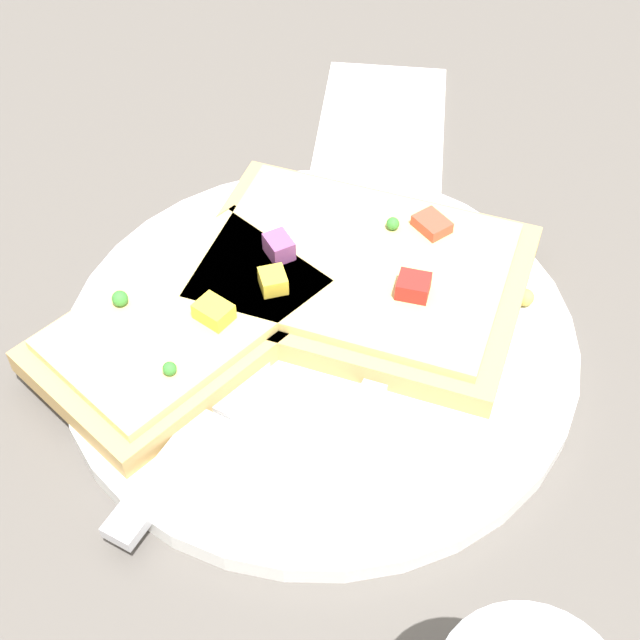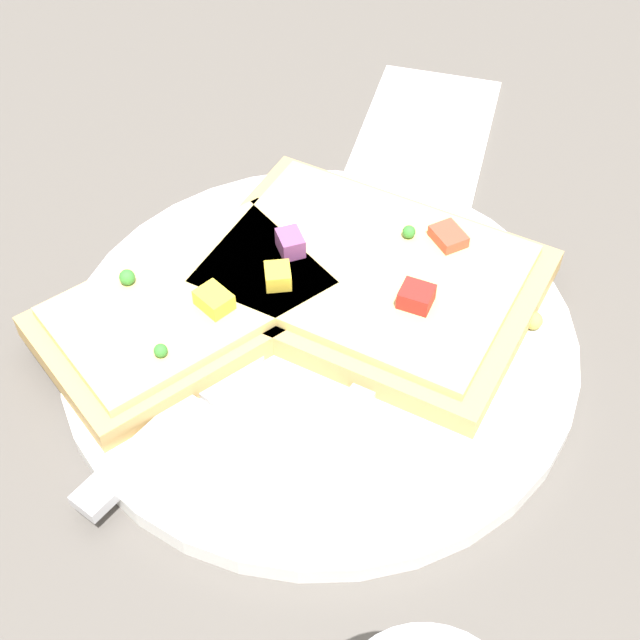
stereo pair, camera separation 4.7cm
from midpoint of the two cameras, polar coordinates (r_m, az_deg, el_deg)
name	(u,v)px [view 2 (the right image)]	position (r m, az deg, el deg)	size (l,w,h in m)	color
ground_plane	(320,347)	(0.49, 2.76, -1.88)	(4.00, 4.00, 0.00)	#56514C
plate	(320,340)	(0.48, 2.79, -1.42)	(0.28, 0.28, 0.01)	white
fork	(377,374)	(0.46, 6.64, -3.63)	(0.21, 0.09, 0.01)	#B7B7BC
knife	(208,391)	(0.45, -4.21, -4.72)	(0.20, 0.09, 0.01)	#B7B7BC
pizza_slice_main	(367,276)	(0.49, 5.75, 2.64)	(0.17, 0.21, 0.03)	tan
pizza_slice_corner	(190,308)	(0.48, -5.57, 0.60)	(0.18, 0.17, 0.03)	tan
crumb_scatter	(504,305)	(0.50, 14.35, 0.79)	(0.04, 0.07, 0.01)	tan
napkin	(425,130)	(0.63, 8.92, 11.84)	(0.14, 0.09, 0.01)	white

